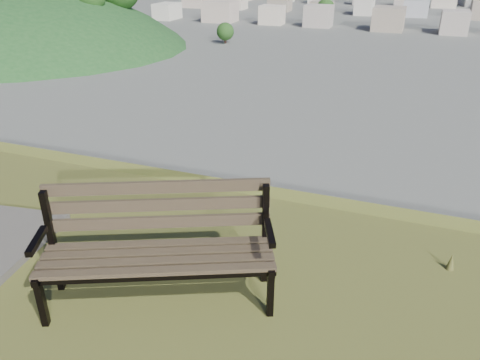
% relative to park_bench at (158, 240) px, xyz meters
% --- Properties ---
extents(park_bench, '(2.05, 1.38, 1.03)m').
position_rel_park_bench_xyz_m(park_bench, '(0.00, 0.00, 0.00)').
color(park_bench, '#493D2A').
rests_on(park_bench, hilltop_mesa).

